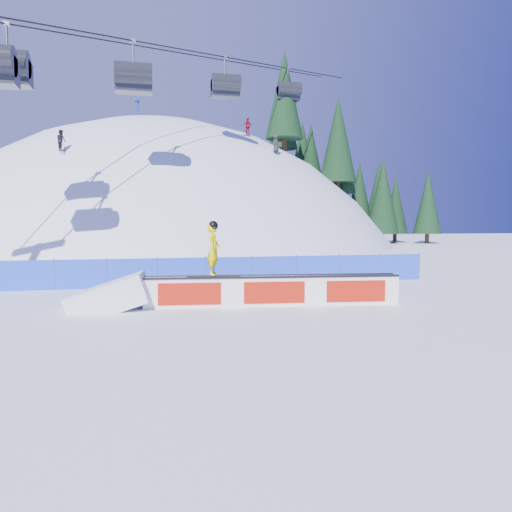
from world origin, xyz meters
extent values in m
plane|color=white|center=(0.00, 0.00, 0.00)|extent=(160.00, 160.00, 0.00)
sphere|color=white|center=(0.00, 42.00, -18.00)|extent=(64.00, 64.00, 64.00)
cylinder|color=#362115|center=(13.65, 37.53, 11.20)|extent=(0.50, 0.50, 1.40)
cone|color=black|center=(13.65, 37.53, 16.14)|extent=(3.83, 3.83, 8.70)
cylinder|color=#362115|center=(15.78, 37.73, 10.11)|extent=(0.50, 0.50, 1.40)
cone|color=black|center=(15.78, 37.73, 14.20)|extent=(3.07, 3.07, 6.98)
cylinder|color=#362115|center=(18.43, 43.11, 8.73)|extent=(0.50, 0.50, 1.40)
cone|color=black|center=(18.43, 43.11, 12.80)|extent=(3.05, 3.05, 6.92)
cylinder|color=#362115|center=(19.95, 40.91, 7.60)|extent=(0.50, 0.50, 1.40)
cone|color=black|center=(19.95, 40.91, 12.66)|extent=(3.92, 3.92, 8.92)
cylinder|color=#362115|center=(22.17, 38.01, 5.32)|extent=(0.50, 0.50, 1.40)
cone|color=black|center=(22.17, 38.01, 10.27)|extent=(3.82, 3.82, 8.68)
cylinder|color=#362115|center=(21.89, 41.51, 5.93)|extent=(0.50, 0.50, 1.40)
cone|color=black|center=(21.89, 41.51, 11.30)|extent=(4.19, 4.19, 9.53)
cylinder|color=#362115|center=(24.39, 37.29, 2.77)|extent=(0.50, 0.50, 1.40)
cone|color=black|center=(24.39, 37.29, 6.77)|extent=(2.99, 2.99, 6.79)
cylinder|color=#362115|center=(25.90, 38.94, 1.14)|extent=(0.50, 0.50, 1.40)
cone|color=black|center=(25.90, 38.94, 5.34)|extent=(3.17, 3.17, 7.20)
cylinder|color=#362115|center=(26.19, 39.90, 0.86)|extent=(0.50, 0.50, 1.40)
cone|color=black|center=(26.19, 39.90, 4.74)|extent=(2.88, 2.88, 6.55)
cylinder|color=#362115|center=(28.93, 39.01, 0.60)|extent=(0.50, 0.50, 1.40)
cone|color=black|center=(28.93, 39.01, 4.83)|extent=(3.19, 3.19, 7.25)
cylinder|color=#362115|center=(31.74, 37.61, 0.60)|extent=(0.50, 0.50, 1.40)
cone|color=black|center=(31.74, 37.61, 5.25)|extent=(3.56, 3.56, 8.09)
cube|color=blue|center=(0.00, 4.50, 0.60)|extent=(22.00, 0.03, 1.20)
cylinder|color=#3E486F|center=(-5.00, 4.50, 0.65)|extent=(0.05, 0.05, 1.30)
cylinder|color=#3E486F|center=(-3.00, 4.50, 0.65)|extent=(0.05, 0.05, 1.30)
cylinder|color=#3E486F|center=(-1.00, 4.50, 0.65)|extent=(0.05, 0.05, 1.30)
cylinder|color=#3E486F|center=(1.00, 4.50, 0.65)|extent=(0.05, 0.05, 1.30)
cylinder|color=#3E486F|center=(3.00, 4.50, 0.65)|extent=(0.05, 0.05, 1.30)
cylinder|color=#3E486F|center=(5.00, 4.50, 0.65)|extent=(0.05, 0.05, 1.30)
cylinder|color=#3E486F|center=(7.00, 4.50, 0.65)|extent=(0.05, 0.05, 1.30)
cylinder|color=#3E486F|center=(9.00, 4.50, 0.65)|extent=(0.05, 0.05, 1.30)
cylinder|color=#3E486F|center=(11.00, 4.50, 0.65)|extent=(0.05, 0.05, 1.30)
cylinder|color=black|center=(-2.00, 17.93, 12.36)|extent=(2.40, 1.50, 1.50)
cylinder|color=black|center=(5.50, 26.13, 14.40)|extent=(2.40, 1.50, 1.50)
cylinder|color=black|center=(13.75, 35.15, 16.64)|extent=(2.40, 1.50, 1.50)
cube|color=white|center=(2.51, -0.96, 0.46)|extent=(8.22, 1.39, 0.92)
cube|color=gray|center=(2.51, -0.96, 0.94)|extent=(8.15, 1.40, 0.04)
cube|color=black|center=(2.49, -1.23, 0.96)|extent=(8.17, 0.91, 0.06)
cube|color=black|center=(2.54, -0.69, 0.96)|extent=(8.17, 0.91, 0.06)
cube|color=red|center=(2.49, -1.22, 0.46)|extent=(7.76, 0.85, 0.69)
cube|color=red|center=(2.54, -0.69, 0.46)|extent=(7.76, 0.85, 0.69)
cube|color=black|center=(0.61, -0.75, 1.00)|extent=(1.70, 0.48, 0.03)
imported|color=#FFF400|center=(0.61, -0.75, 1.83)|extent=(0.58, 0.69, 1.62)
sphere|color=black|center=(0.61, -0.75, 2.59)|extent=(0.30, 0.30, 0.30)
imported|color=black|center=(-7.63, 25.22, 8.98)|extent=(0.95, 1.01, 1.65)
imported|color=#A91829|center=(8.58, 32.00, 11.99)|extent=(1.05, 0.71, 1.65)
imported|color=navy|center=(-1.91, 36.85, 14.35)|extent=(0.89, 1.20, 1.65)
imported|color=#262626|center=(10.55, 28.59, 9.90)|extent=(0.85, 0.96, 1.65)
camera|label=1|loc=(-1.56, -16.38, 2.72)|focal=35.00mm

